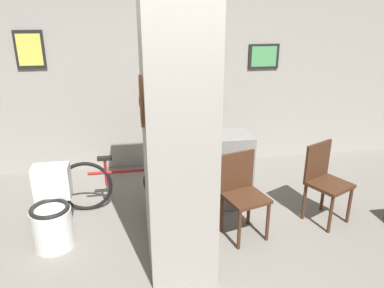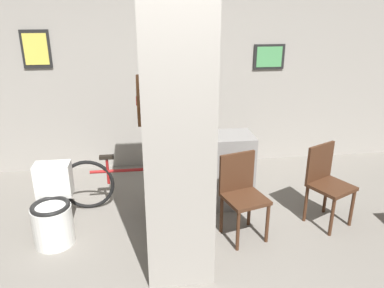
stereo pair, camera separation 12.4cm
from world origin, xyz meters
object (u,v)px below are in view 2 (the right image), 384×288
object	(u,v)px
chair_near_pillar	(242,192)
chair_by_doorway	(326,181)
toilet	(53,212)
bottle_tall	(200,125)
bicycle	(130,181)

from	to	relation	value
chair_near_pillar	chair_by_doorway	xyz separation A→B (m)	(0.96, 0.13, 0.00)
toilet	bottle_tall	size ratio (longest dim) A/B	2.58
chair_near_pillar	bottle_tall	world-z (taller)	bottle_tall
chair_by_doorway	bicycle	distance (m)	2.18
chair_near_pillar	bicycle	bearing A→B (deg)	131.14
chair_by_doorway	bicycle	size ratio (longest dim) A/B	0.55
chair_by_doorway	bicycle	bearing A→B (deg)	137.61
chair_near_pillar	bottle_tall	xyz separation A→B (m)	(-0.32, 0.70, 0.49)
chair_near_pillar	bicycle	distance (m)	1.36
bicycle	chair_near_pillar	bearing A→B (deg)	-32.65
chair_by_doorway	bicycle	xyz separation A→B (m)	(-2.09, 0.60, -0.17)
toilet	bicycle	distance (m)	0.94
toilet	chair_by_doorway	xyz separation A→B (m)	(2.83, -0.02, 0.17)
chair_by_doorway	bottle_tall	size ratio (longest dim) A/B	2.96
toilet	chair_near_pillar	xyz separation A→B (m)	(1.87, -0.14, 0.17)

